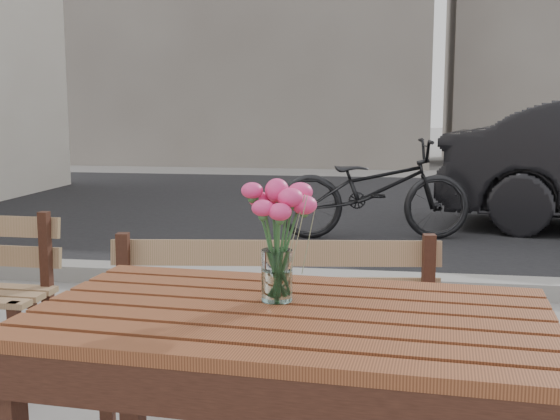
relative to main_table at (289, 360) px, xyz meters
name	(u,v)px	position (x,y,z in m)	size (l,w,h in m)	color
street	(363,234)	(-0.03, 5.25, -0.63)	(30.00, 8.12, 0.12)	black
backdrop_buildings	(392,1)	(0.14, 14.59, 2.94)	(15.50, 4.00, 8.00)	slate
main_table	(289,360)	(0.00, 0.00, 0.00)	(1.34, 0.84, 0.80)	#552B16
main_bench	(275,314)	(-0.19, 0.92, -0.17)	(1.36, 0.57, 0.82)	olive
red_chair	(531,388)	(0.67, 0.40, -0.20)	(0.50, 0.50, 0.81)	maroon
main_vase	(277,226)	(-0.05, 0.08, 0.33)	(0.18, 0.18, 0.32)	white
bicycle	(373,189)	(0.06, 5.19, -0.17)	(0.65, 1.87, 0.98)	black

